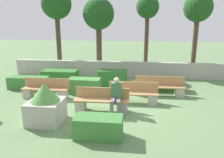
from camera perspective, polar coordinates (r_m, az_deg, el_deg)
The scene contains 18 objects.
ground_plane at distance 8.92m, azimuth 0.27°, elevation -6.43°, with size 60.00×60.00×0.00m, color #607F51.
perimeter_wall at distance 13.13m, azimuth 2.55°, elevation 2.57°, with size 13.21×0.30×0.92m.
bench_front at distance 8.15m, azimuth -2.74°, elevation -6.07°, with size 2.03×0.48×0.84m.
bench_left_side at distance 8.97m, azimuth 5.56°, elevation -4.17°, with size 2.02×0.48×0.84m.
bench_right_side at distance 9.92m, azimuth -16.95°, elevation -2.88°, with size 2.03×0.48×0.84m.
bench_back at distance 10.04m, azimuth 12.38°, elevation -2.34°, with size 2.19×0.48×0.84m.
person_seated_man at distance 7.82m, azimuth 1.10°, elevation -3.99°, with size 0.38×0.63×1.30m.
hedge_block_near_left at distance 11.35m, azimuth 0.15°, elevation 0.33°, with size 1.42×0.74×0.80m.
hedge_block_near_right at distance 11.58m, azimuth -20.97°, elevation -0.90°, with size 1.95×0.67×0.60m.
hedge_block_mid_left at distance 6.39m, azimuth -3.52°, elevation -12.39°, with size 1.37×0.68×0.62m.
hedge_block_mid_right at distance 10.91m, azimuth 13.64°, elevation -1.36°, with size 1.69×0.71×0.55m.
hedge_block_far_left at distance 12.76m, azimuth -13.41°, elevation 0.99°, with size 1.97×0.85×0.56m.
hedge_block_far_right at distance 10.19m, azimuth -7.18°, elevation -1.77°, with size 1.46×0.67×0.70m.
planter_corner_left at distance 7.46m, azimuth -16.98°, elevation -6.33°, with size 1.08×1.08×1.32m.
tree_leftmost at distance 14.68m, azimuth -14.31°, elevation 18.02°, with size 1.87×1.87×5.23m.
tree_center_left at distance 14.15m, azimuth -3.53°, elevation 16.20°, with size 1.96×1.96×4.68m.
tree_center_right at distance 14.38m, azimuth 9.26°, elevation 17.34°, with size 1.41×1.41×4.82m.
tree_rightmost at distance 14.28m, azimuth 21.52°, elevation 16.43°, with size 1.67×1.67×4.86m.
Camera 1 is at (0.95, -8.27, 3.22)m, focal length 35.00 mm.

